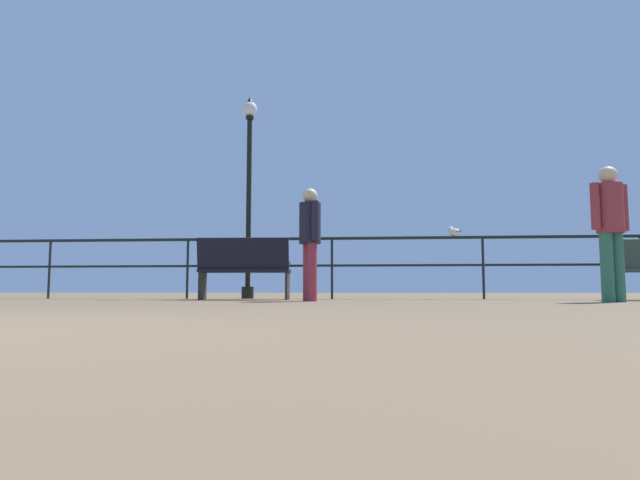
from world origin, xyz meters
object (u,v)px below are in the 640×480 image
person_at_railing (310,236)px  seagull_on_rail (454,232)px  bench_near_left (244,266)px  person_by_bench (610,224)px  lamppost_center (249,181)px

person_at_railing → seagull_on_rail: (2.34, 1.97, 0.25)m
bench_near_left → person_by_bench: person_by_bench is taller
person_by_bench → seagull_on_rail: person_by_bench is taller
bench_near_left → person_at_railing: person_at_railing is taller
bench_near_left → lamppost_center: size_ratio=0.39×
lamppost_center → person_by_bench: 6.10m
lamppost_center → person_at_railing: 2.97m
bench_near_left → person_at_railing: (1.19, -1.02, 0.38)m
bench_near_left → seagull_on_rail: seagull_on_rail is taller
person_at_railing → seagull_on_rail: size_ratio=4.37×
person_by_bench → lamppost_center: bearing=154.8°
lamppost_center → seagull_on_rail: (3.74, -0.32, -1.03)m
lamppost_center → person_at_railing: (1.40, -2.28, -1.28)m
person_at_railing → bench_near_left: bearing=139.2°
person_at_railing → seagull_on_rail: 3.07m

